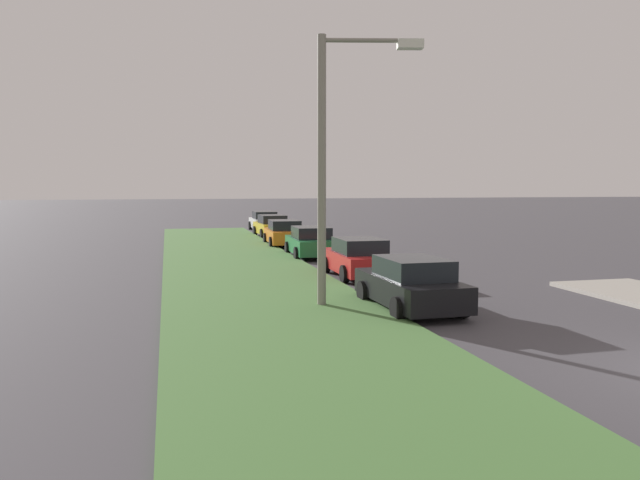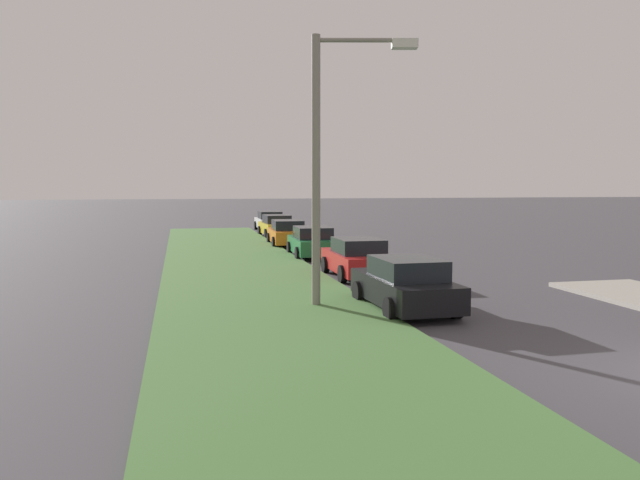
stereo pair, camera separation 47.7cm
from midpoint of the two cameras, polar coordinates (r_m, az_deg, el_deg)
grass_median at (r=19.11m, az=-4.93°, el=-5.16°), size 60.00×6.00×0.12m
parked_car_black at (r=17.30m, az=8.60°, el=-4.07°), size 4.33×2.08×1.47m
parked_car_red at (r=23.32m, az=4.01°, el=-1.67°), size 4.31×2.05×1.47m
parked_car_green at (r=29.74m, az=-0.26°, el=-0.21°), size 4.36×2.13×1.47m
parked_car_orange at (r=35.37m, az=-2.64°, el=0.63°), size 4.36×2.14×1.47m
parked_car_yellow at (r=41.58m, az=-3.70°, el=1.28°), size 4.35×2.11×1.47m
parked_car_white at (r=47.31m, az=-4.36°, el=1.73°), size 4.31×2.03×1.47m
streetlight at (r=17.19m, az=1.63°, el=8.21°), size 0.89×2.84×7.50m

